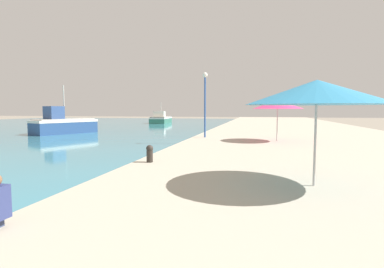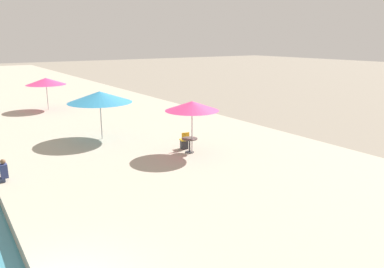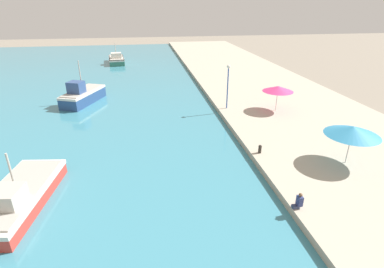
# 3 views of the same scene
# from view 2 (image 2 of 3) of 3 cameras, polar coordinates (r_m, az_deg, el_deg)

# --- Properties ---
(quay_promenade) EXTENTS (16.00, 90.00, 0.51)m
(quay_promenade) POSITION_cam_2_polar(r_m,az_deg,el_deg) (45.69, -22.08, 5.93)
(quay_promenade) COLOR #B2A893
(quay_promenade) RESTS_ON ground_plane
(cafe_umbrella_pink) EXTENTS (2.65, 2.65, 2.64)m
(cafe_umbrella_pink) POSITION_cam_2_polar(r_m,az_deg,el_deg) (18.22, 0.00, 4.29)
(cafe_umbrella_pink) COLOR #B7B7B7
(cafe_umbrella_pink) RESTS_ON quay_promenade
(cafe_umbrella_white) EXTENTS (3.60, 3.60, 2.74)m
(cafe_umbrella_white) POSITION_cam_2_polar(r_m,az_deg,el_deg) (21.62, -13.89, 5.51)
(cafe_umbrella_white) COLOR #B7B7B7
(cafe_umbrella_white) RESTS_ON quay_promenade
(cafe_umbrella_striped) EXTENTS (3.09, 3.09, 2.56)m
(cafe_umbrella_striped) POSITION_cam_2_polar(r_m,az_deg,el_deg) (32.26, -21.38, 7.48)
(cafe_umbrella_striped) COLOR #B7B7B7
(cafe_umbrella_striped) RESTS_ON quay_promenade
(cafe_table) EXTENTS (0.80, 0.80, 0.74)m
(cafe_table) POSITION_cam_2_polar(r_m,az_deg,el_deg) (18.78, -0.37, -1.28)
(cafe_table) COLOR #333338
(cafe_table) RESTS_ON quay_promenade
(cafe_chair_left) EXTENTS (0.48, 0.50, 0.91)m
(cafe_chair_left) POSITION_cam_2_polar(r_m,az_deg,el_deg) (19.48, -1.18, -1.34)
(cafe_chair_left) COLOR #2D2D33
(cafe_chair_left) RESTS_ON quay_promenade
(person_at_quay) EXTENTS (0.51, 0.36, 0.93)m
(person_at_quay) POSITION_cam_2_polar(r_m,az_deg,el_deg) (16.85, -26.86, -5.17)
(person_at_quay) COLOR #333D5B
(person_at_quay) RESTS_ON quay_promenade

